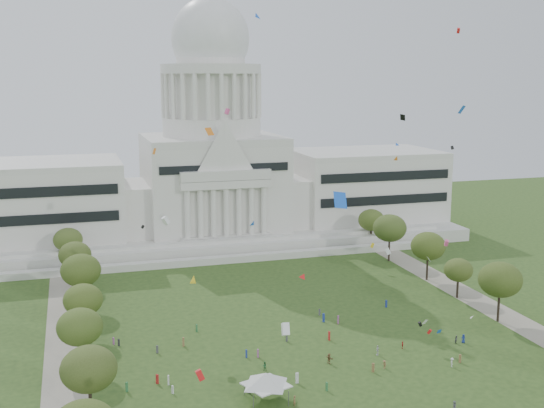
# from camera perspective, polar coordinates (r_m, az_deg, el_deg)

# --- Properties ---
(ground) EXTENTS (400.00, 400.00, 0.00)m
(ground) POSITION_cam_1_polar(r_m,az_deg,el_deg) (127.20, 6.00, -14.37)
(ground) COLOR #2B481B
(ground) RESTS_ON ground
(capitol) EXTENTS (160.00, 64.50, 91.30)m
(capitol) POSITION_cam_1_polar(r_m,az_deg,el_deg) (226.46, -4.98, 2.66)
(capitol) COLOR silver
(capitol) RESTS_ON ground
(path_left) EXTENTS (8.00, 160.00, 0.04)m
(path_left) POSITION_cam_1_polar(r_m,az_deg,el_deg) (146.33, -16.89, -11.34)
(path_left) COLOR gray
(path_left) RESTS_ON ground
(path_right) EXTENTS (8.00, 160.00, 0.04)m
(path_right) POSITION_cam_1_polar(r_m,az_deg,el_deg) (173.44, 17.02, -7.85)
(path_right) COLOR gray
(path_right) RESTS_ON ground
(row_tree_l_1) EXTENTS (8.86, 8.86, 12.59)m
(row_tree_l_1) POSITION_cam_1_polar(r_m,az_deg,el_deg) (112.44, -15.09, -13.19)
(row_tree_l_1) COLOR black
(row_tree_l_1) RESTS_ON ground
(row_tree_l_2) EXTENTS (8.42, 8.42, 11.97)m
(row_tree_l_2) POSITION_cam_1_polar(r_m,az_deg,el_deg) (131.42, -15.79, -9.87)
(row_tree_l_2) COLOR black
(row_tree_l_2) RESTS_ON ground
(row_tree_r_2) EXTENTS (9.55, 9.55, 13.58)m
(row_tree_r_2) POSITION_cam_1_polar(r_m,az_deg,el_deg) (158.67, 18.55, -6.02)
(row_tree_r_2) COLOR black
(row_tree_r_2) RESTS_ON ground
(row_tree_l_3) EXTENTS (8.12, 8.12, 11.55)m
(row_tree_l_3) POSITION_cam_1_polar(r_m,az_deg,el_deg) (147.22, -15.53, -7.74)
(row_tree_l_3) COLOR black
(row_tree_l_3) RESTS_ON ground
(row_tree_r_3) EXTENTS (7.01, 7.01, 9.98)m
(row_tree_r_3) POSITION_cam_1_polar(r_m,az_deg,el_deg) (173.07, 15.33, -5.35)
(row_tree_r_3) COLOR black
(row_tree_r_3) RESTS_ON ground
(row_tree_l_4) EXTENTS (9.29, 9.29, 13.21)m
(row_tree_l_4) POSITION_cam_1_polar(r_m,az_deg,el_deg) (164.60, -15.71, -5.36)
(row_tree_l_4) COLOR black
(row_tree_l_4) RESTS_ON ground
(row_tree_r_4) EXTENTS (9.19, 9.19, 13.06)m
(row_tree_r_4) POSITION_cam_1_polar(r_m,az_deg,el_deg) (185.56, 12.93, -3.46)
(row_tree_r_4) COLOR black
(row_tree_r_4) RESTS_ON ground
(row_tree_l_5) EXTENTS (8.33, 8.33, 11.85)m
(row_tree_l_5) POSITION_cam_1_polar(r_m,az_deg,el_deg) (182.80, -16.17, -4.11)
(row_tree_l_5) COLOR black
(row_tree_l_5) RESTS_ON ground
(row_tree_r_5) EXTENTS (9.82, 9.82, 13.96)m
(row_tree_r_5) POSITION_cam_1_polar(r_m,az_deg,el_deg) (202.11, 9.82, -2.00)
(row_tree_r_5) COLOR black
(row_tree_r_5) RESTS_ON ground
(row_tree_l_6) EXTENTS (8.19, 8.19, 11.64)m
(row_tree_l_6) POSITION_cam_1_polar(r_m,az_deg,el_deg) (200.45, -16.70, -2.89)
(row_tree_l_6) COLOR black
(row_tree_l_6) RESTS_ON ground
(row_tree_r_6) EXTENTS (8.42, 8.42, 11.97)m
(row_tree_r_6) POSITION_cam_1_polar(r_m,az_deg,el_deg) (219.24, 8.31, -1.34)
(row_tree_r_6) COLOR black
(row_tree_r_6) RESTS_ON ground
(event_tent) EXTENTS (11.62, 11.62, 5.06)m
(event_tent) POSITION_cam_1_polar(r_m,az_deg,el_deg) (117.53, -0.50, -14.40)
(event_tent) COLOR #4C4C4C
(event_tent) RESTS_ON ground
(person_0) EXTENTS (1.01, 1.06, 1.82)m
(person_0) POSITION_cam_1_polar(r_m,az_deg,el_deg) (147.12, 15.72, -10.78)
(person_0) COLOR navy
(person_0) RESTS_ON ground
(person_2) EXTENTS (0.98, 0.86, 1.72)m
(person_2) POSITION_cam_1_polar(r_m,az_deg,el_deg) (146.38, 15.18, -10.89)
(person_2) COLOR #4C4C51
(person_2) RESTS_ON ground
(person_3) EXTENTS (0.79, 1.16, 1.63)m
(person_3) POSITION_cam_1_polar(r_m,az_deg,el_deg) (132.07, 9.38, -13.10)
(person_3) COLOR olive
(person_3) RESTS_ON ground
(person_4) EXTENTS (0.86, 1.28, 2.01)m
(person_4) POSITION_cam_1_polar(r_m,az_deg,el_deg) (137.59, 8.82, -11.99)
(person_4) COLOR silver
(person_4) RESTS_ON ground
(person_5) EXTENTS (1.42, 2.01, 2.02)m
(person_5) POSITION_cam_1_polar(r_m,az_deg,el_deg) (132.80, 4.80, -12.76)
(person_5) COLOR olive
(person_5) RESTS_ON ground
(person_6) EXTENTS (0.60, 0.87, 1.69)m
(person_6) POSITION_cam_1_polar(r_m,az_deg,el_deg) (119.42, 15.01, -16.00)
(person_6) COLOR #4C4C51
(person_6) RESTS_ON ground
(person_7) EXTENTS (0.79, 0.84, 1.86)m
(person_7) POSITION_cam_1_polar(r_m,az_deg,el_deg) (117.11, 1.88, -16.13)
(person_7) COLOR olive
(person_7) RESTS_ON ground
(person_8) EXTENTS (0.93, 0.67, 1.74)m
(person_8) POSITION_cam_1_polar(r_m,az_deg,el_deg) (129.62, -0.64, -13.39)
(person_8) COLOR #33723F
(person_8) RESTS_ON ground
(person_9) EXTENTS (1.02, 1.31, 1.81)m
(person_9) POSITION_cam_1_polar(r_m,az_deg,el_deg) (135.27, 14.83, -12.69)
(person_9) COLOR silver
(person_9) RESTS_ON ground
(person_10) EXTENTS (0.81, 1.01, 1.51)m
(person_10) POSITION_cam_1_polar(r_m,az_deg,el_deg) (141.50, 10.86, -11.51)
(person_10) COLOR #B21E1E
(person_10) RESTS_ON ground
(distant_crowd) EXTENTS (63.65, 37.01, 1.95)m
(distant_crowd) POSITION_cam_1_polar(r_m,az_deg,el_deg) (136.75, -0.62, -12.07)
(distant_crowd) COLOR #33723F
(distant_crowd) RESTS_ON ground
(kite_swarm) EXTENTS (91.61, 102.88, 61.41)m
(kite_swarm) POSITION_cam_1_polar(r_m,az_deg,el_deg) (127.27, 5.86, -2.50)
(kite_swarm) COLOR black
(kite_swarm) RESTS_ON ground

